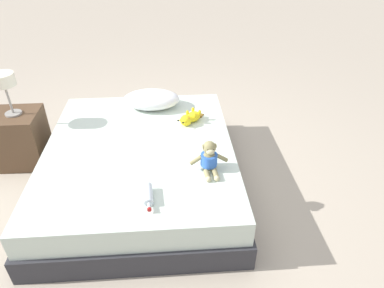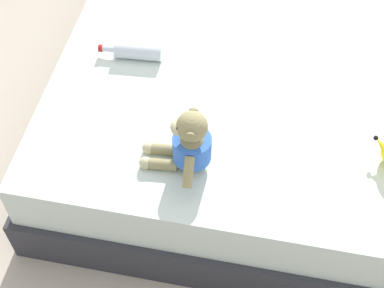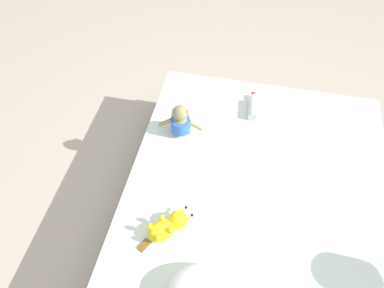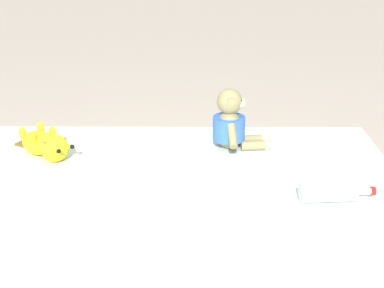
{
  "view_description": "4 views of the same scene",
  "coord_description": "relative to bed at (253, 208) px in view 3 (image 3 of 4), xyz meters",
  "views": [
    {
      "loc": [
        0.26,
        -2.32,
        1.97
      ],
      "look_at": [
        0.42,
        -0.14,
        0.5
      ],
      "focal_mm": 32.12,
      "sensor_mm": 36.0,
      "label": 1
    },
    {
      "loc": [
        1.59,
        -0.13,
        1.93
      ],
      "look_at": [
        0.53,
        -0.33,
        0.5
      ],
      "focal_mm": 54.45,
      "sensor_mm": 36.0,
      "label": 2
    },
    {
      "loc": [
        0.14,
        1.18,
        2.24
      ],
      "look_at": [
        0.42,
        -0.17,
        0.51
      ],
      "focal_mm": 34.88,
      "sensor_mm": 36.0,
      "label": 3
    },
    {
      "loc": [
        -1.44,
        -0.21,
        1.22
      ],
      "look_at": [
        0.34,
        -0.19,
        0.49
      ],
      "focal_mm": 52.03,
      "sensor_mm": 36.0,
      "label": 4
    }
  ],
  "objects": [
    {
      "name": "ground_plane",
      "position": [
        0.0,
        0.0,
        -0.2
      ],
      "size": [
        16.0,
        16.0,
        0.0
      ],
      "primitive_type": "plane",
      "color": "#B7A893"
    },
    {
      "name": "bed",
      "position": [
        0.0,
        0.0,
        0.0
      ],
      "size": [
        1.56,
        1.87,
        0.4
      ],
      "color": "#2D2D33",
      "rests_on": "ground_plane"
    },
    {
      "name": "plush_monkey",
      "position": [
        0.53,
        -0.34,
        0.3
      ],
      "size": [
        0.29,
        0.23,
        0.24
      ],
      "color": "#8E8456",
      "rests_on": "bed"
    },
    {
      "name": "plush_yellow_creature",
      "position": [
        0.44,
        0.34,
        0.25
      ],
      "size": [
        0.26,
        0.28,
        0.1
      ],
      "color": "yellow",
      "rests_on": "bed"
    },
    {
      "name": "glass_bottle",
      "position": [
        0.1,
        -0.62,
        0.23
      ],
      "size": [
        0.07,
        0.24,
        0.06
      ],
      "color": "silver",
      "rests_on": "bed"
    }
  ]
}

